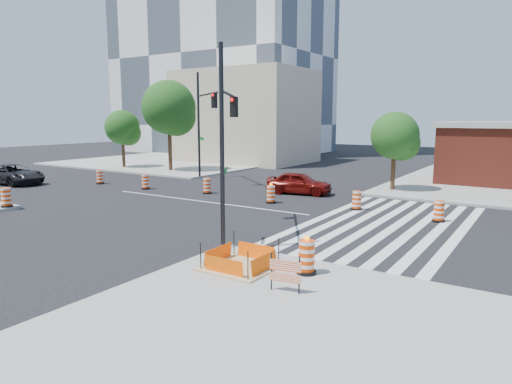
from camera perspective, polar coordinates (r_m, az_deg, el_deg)
ground at (r=27.19m, az=-6.65°, el=-1.18°), size 120.00×120.00×0.00m
sidewalk_nw at (r=52.37m, az=-9.30°, el=3.87°), size 22.00×22.00×0.15m
crosswalk_east at (r=22.02m, az=15.95°, el=-3.96°), size 6.75×13.50×0.01m
lane_centerline at (r=27.19m, az=-6.65°, el=-1.17°), size 14.00×0.12×0.01m
excavation_pit at (r=14.88m, az=-1.96°, el=-9.10°), size 2.20×2.20×0.90m
beige_midrise at (r=51.56m, az=-1.39°, el=9.38°), size 14.00×10.00×10.00m
red_coupe at (r=29.70m, az=5.43°, el=1.13°), size 4.46×2.43×1.44m
dark_suv at (r=38.54m, az=-28.10°, el=1.96°), size 5.38×2.70×1.46m
signal_pole_se at (r=17.97m, az=-3.71°, el=8.01°), size 2.91×4.87×7.35m
signal_pole_nw at (r=35.80m, az=-6.62°, el=9.53°), size 5.06×3.97×8.33m
pit_drum at (r=14.24m, az=6.34°, el=-8.19°), size 0.62×0.62×1.21m
sw_corner_drum at (r=27.95m, az=-28.76°, el=-0.67°), size 0.61×0.61×1.04m
barricade at (r=12.74m, az=3.67°, el=-9.87°), size 0.90×0.19×1.07m
tree_north_a at (r=46.23m, az=-16.30°, el=7.53°), size 3.36×3.32×5.65m
tree_north_b at (r=42.47m, az=-10.75°, el=9.98°), size 4.85×4.85×8.25m
tree_north_c at (r=31.57m, az=17.03°, el=6.43°), size 3.16×3.12×5.31m
median_drum_0 at (r=36.06m, az=-18.93°, el=1.72°), size 0.60×0.60×1.02m
median_drum_1 at (r=32.48m, az=-13.65°, el=1.18°), size 0.60×0.60×1.02m
median_drum_2 at (r=29.93m, az=-6.14°, el=0.72°), size 0.60×0.60×1.02m
median_drum_3 at (r=26.45m, az=1.87°, el=-0.35°), size 0.60×0.60×1.18m
median_drum_4 at (r=25.08m, az=12.48°, el=-1.12°), size 0.60×0.60×1.02m
median_drum_5 at (r=23.38m, az=21.89°, el=-2.32°), size 0.60×0.60×1.02m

